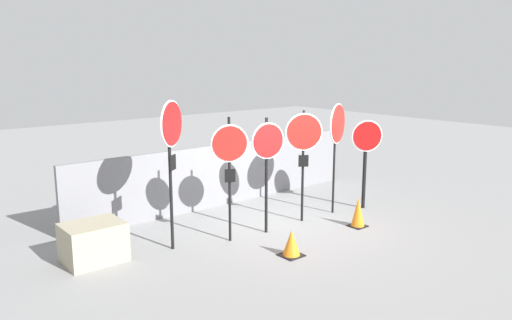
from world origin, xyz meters
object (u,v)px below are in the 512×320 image
object	(u,v)px
stop_sign_4	(337,129)
traffic_cone_0	(291,243)
stop_sign_5	(366,148)
storage_crate	(93,242)
stop_sign_0	(172,138)
traffic_cone_1	(358,212)
stop_sign_1	(230,153)
stop_sign_3	(304,140)
stop_sign_2	(268,150)

from	to	relation	value
stop_sign_4	traffic_cone_0	bearing A→B (deg)	-176.40
stop_sign_5	storage_crate	xyz separation A→B (m)	(-6.18, 1.00, -1.11)
storage_crate	traffic_cone_0	bearing A→B (deg)	-35.77
stop_sign_5	traffic_cone_0	size ratio (longest dim) A/B	4.35
stop_sign_0	traffic_cone_1	bearing A→B (deg)	-55.30
stop_sign_1	stop_sign_3	size ratio (longest dim) A/B	1.00
stop_sign_2	traffic_cone_0	distance (m)	1.96
stop_sign_2	stop_sign_5	xyz separation A→B (m)	(2.89, -0.17, -0.26)
stop_sign_5	traffic_cone_0	bearing A→B (deg)	-131.94
stop_sign_5	traffic_cone_1	xyz separation A→B (m)	(-1.16, -0.76, -1.15)
storage_crate	traffic_cone_1	bearing A→B (deg)	-19.32
stop_sign_4	traffic_cone_1	xyz separation A→B (m)	(-0.36, -0.96, -1.64)
stop_sign_1	stop_sign_2	xyz separation A→B (m)	(0.87, -0.08, -0.04)
stop_sign_4	storage_crate	bearing A→B (deg)	149.37
stop_sign_3	stop_sign_4	bearing A→B (deg)	30.21
stop_sign_5	traffic_cone_1	world-z (taller)	stop_sign_5
stop_sign_2	stop_sign_3	xyz separation A→B (m)	(1.08, 0.07, 0.09)
storage_crate	stop_sign_0	bearing A→B (deg)	-16.57
storage_crate	stop_sign_1	bearing A→B (deg)	-17.27
stop_sign_3	traffic_cone_1	distance (m)	1.91
stop_sign_1	stop_sign_5	distance (m)	3.78
stop_sign_5	traffic_cone_0	world-z (taller)	stop_sign_5
stop_sign_3	traffic_cone_0	world-z (taller)	stop_sign_3
stop_sign_4	stop_sign_5	xyz separation A→B (m)	(0.80, -0.20, -0.49)
stop_sign_2	stop_sign_5	distance (m)	2.91
stop_sign_5	stop_sign_3	bearing A→B (deg)	-156.47
stop_sign_4	stop_sign_2	bearing A→B (deg)	158.80
stop_sign_3	traffic_cone_1	bearing A→B (deg)	-24.29
stop_sign_2	stop_sign_4	bearing A→B (deg)	11.32
stop_sign_1	stop_sign_5	size ratio (longest dim) A/B	1.15
stop_sign_2	traffic_cone_1	distance (m)	2.41
stop_sign_2	stop_sign_0	bearing A→B (deg)	177.78
traffic_cone_0	stop_sign_1	bearing A→B (deg)	107.46
stop_sign_5	storage_crate	size ratio (longest dim) A/B	2.11
stop_sign_1	traffic_cone_0	world-z (taller)	stop_sign_1
stop_sign_3	traffic_cone_1	world-z (taller)	stop_sign_3
stop_sign_4	storage_crate	size ratio (longest dim) A/B	2.52
stop_sign_1	stop_sign_5	world-z (taller)	stop_sign_1
stop_sign_3	stop_sign_2	bearing A→B (deg)	-143.89
stop_sign_2	traffic_cone_1	size ratio (longest dim) A/B	3.73
stop_sign_1	stop_sign_2	bearing A→B (deg)	19.70
traffic_cone_0	stop_sign_0	bearing A→B (deg)	131.59
stop_sign_1	stop_sign_2	distance (m)	0.87
stop_sign_1	storage_crate	xyz separation A→B (m)	(-2.42, 0.75, -1.41)
stop_sign_2	stop_sign_5	world-z (taller)	stop_sign_2
stop_sign_1	traffic_cone_0	size ratio (longest dim) A/B	4.99
stop_sign_1	stop_sign_2	world-z (taller)	stop_sign_1
stop_sign_1	stop_sign_3	xyz separation A→B (m)	(1.95, -0.01, 0.05)
stop_sign_2	stop_sign_3	bearing A→B (deg)	14.17
stop_sign_0	stop_sign_5	distance (m)	4.88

